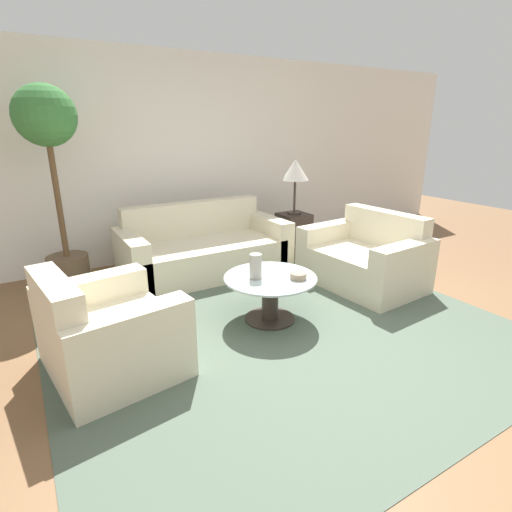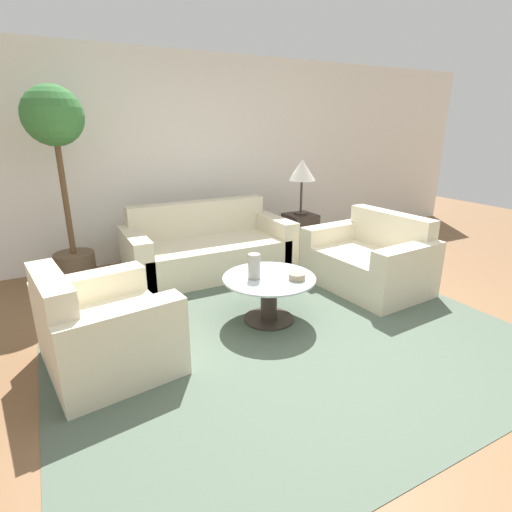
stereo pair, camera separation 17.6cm
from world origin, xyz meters
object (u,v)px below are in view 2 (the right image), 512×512
table_lamp (302,171)px  vase (254,266)px  loveseat (371,262)px  sofa_main (208,250)px  coffee_table (269,292)px  potted_plant (59,158)px  armchair (100,333)px  bowl (297,277)px

table_lamp → vase: size_ratio=3.15×
loveseat → table_lamp: (-0.09, 1.26, 0.87)m
sofa_main → coffee_table: 1.49m
sofa_main → potted_plant: potted_plant is taller
armchair → vase: (1.33, 0.10, 0.26)m
armchair → potted_plant: 2.13m
sofa_main → loveseat: 1.92m
coffee_table → potted_plant: potted_plant is taller
armchair → coffee_table: bearing=-95.6°
loveseat → table_lamp: bearing=-179.8°
armchair → table_lamp: 3.29m
table_lamp → loveseat: bearing=-85.7°
sofa_main → armchair: (-1.45, -1.56, 0.00)m
table_lamp → potted_plant: potted_plant is taller
loveseat → table_lamp: 1.53m
loveseat → vase: bearing=-87.8°
potted_plant → coffee_table: bearing=-49.7°
potted_plant → bowl: size_ratio=14.38×
armchair → potted_plant: size_ratio=0.51×
vase → sofa_main: bearing=85.0°
vase → bowl: (0.32, -0.20, -0.08)m
armchair → table_lamp: (2.78, 1.52, 0.87)m
coffee_table → vase: bearing=166.3°
armchair → coffee_table: (1.46, 0.06, 0.00)m
armchair → bowl: bearing=-101.8°
coffee_table → table_lamp: table_lamp is taller
coffee_table → bowl: 0.31m
sofa_main → potted_plant: 1.87m
potted_plant → bowl: 2.70m
loveseat → coffee_table: (-1.41, -0.20, 0.00)m
potted_plant → loveseat: bearing=-28.0°
loveseat → vase: 1.58m
armchair → coffee_table: armchair is taller
loveseat → vase: (-1.55, -0.17, 0.27)m
table_lamp → vase: (-1.45, -1.43, -0.61)m
sofa_main → bowl: size_ratio=13.32×
armchair → table_lamp: size_ratio=1.51×
table_lamp → coffee_table: bearing=-132.1°
coffee_table → table_lamp: (1.32, 1.46, 0.87)m
coffee_table → vase: 0.30m
armchair → loveseat: bearing=-92.8°
bowl → loveseat: bearing=16.8°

